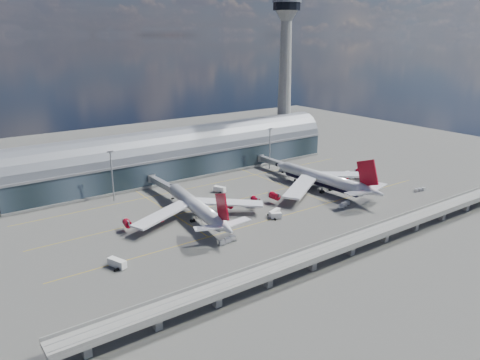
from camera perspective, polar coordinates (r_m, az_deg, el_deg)
ground at (r=219.68m, az=2.54°, el=-3.90°), size 500.00×500.00×0.00m
taxi_lines at (r=236.32m, az=-0.77°, el=-2.34°), size 200.00×80.12×0.01m
terminal at (r=278.79m, az=-7.38°, el=3.01°), size 200.00×30.00×28.00m
control_tower at (r=324.29m, az=5.49°, el=12.29°), size 19.00×19.00×103.00m
guideway at (r=181.13m, az=13.45°, el=-7.34°), size 220.00×8.50×7.20m
floodlight_mast_left at (r=238.23m, az=-15.33°, el=0.64°), size 3.00×0.70×25.70m
floodlight_mast_right at (r=286.72m, az=3.66°, el=3.99°), size 3.00×0.70×25.70m
airliner_left at (r=209.42m, az=-5.24°, el=-3.29°), size 65.47×68.86×20.99m
airliner_right at (r=251.39m, az=10.15°, el=0.06°), size 70.91×74.11×23.52m
jet_bridge_left at (r=248.19m, az=-9.66°, el=-0.36°), size 4.40×28.00×7.25m
jet_bridge_right at (r=285.94m, az=4.11°, el=2.20°), size 4.40×32.00×7.25m
service_truck_0 at (r=174.41m, az=-14.75°, el=-9.78°), size 4.98×7.98×3.14m
service_truck_1 at (r=211.76m, az=4.44°, el=-4.37°), size 5.17×4.10×2.73m
service_truck_2 at (r=215.48m, az=4.23°, el=-3.98°), size 7.53×4.45×2.63m
service_truck_3 at (r=278.46m, az=13.20°, el=0.61°), size 4.41×7.12×3.22m
service_truck_4 at (r=284.12m, az=5.19°, el=1.25°), size 3.49×4.68×2.47m
service_truck_5 at (r=246.08m, az=-2.51°, el=-1.15°), size 4.90×7.00×3.16m
cargo_train_0 at (r=187.75m, az=-1.54°, el=-7.37°), size 8.69×2.95×1.91m
cargo_train_1 at (r=231.32m, az=12.58°, el=-2.94°), size 8.80×4.03×1.93m
cargo_train_2 at (r=265.49m, az=21.06°, el=-1.12°), size 7.18×3.02×1.57m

